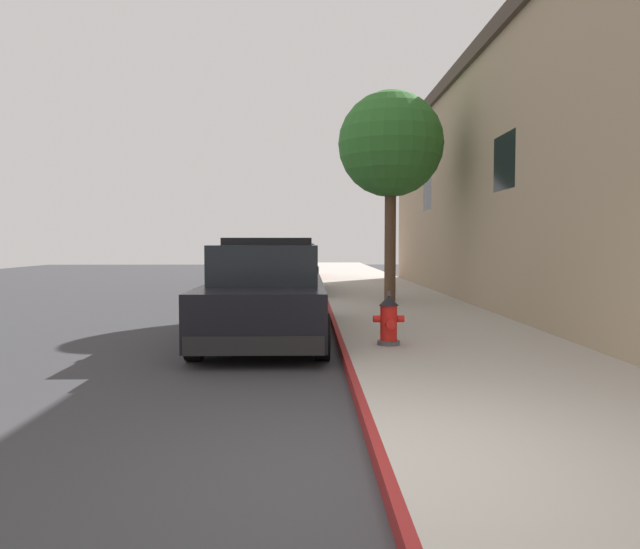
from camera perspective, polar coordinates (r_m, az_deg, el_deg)
name	(u,v)px	position (r m, az deg, el deg)	size (l,w,h in m)	color
ground_plane	(143,316)	(14.57, -16.37, -3.79)	(29.82, 60.00, 0.20)	#353538
sidewalk_pavement	(401,308)	(14.23, 7.68, -3.15)	(3.33, 60.00, 0.15)	#ADA89E
curb_painted_edge	(328,308)	(14.07, 0.79, -3.20)	(0.08, 60.00, 0.15)	maroon
police_cruiser	(267,295)	(9.94, -5.07, -1.93)	(1.94, 4.84, 1.68)	black
parked_car_silver_ahead	(287,271)	(18.26, -3.16, 0.33)	(1.94, 4.84, 1.56)	black
parked_car_dark_far	(294,263)	(25.31, -2.51, 1.08)	(1.94, 4.84, 1.56)	maroon
fire_hydrant	(389,320)	(8.64, 6.51, -4.32)	(0.44, 0.40, 0.76)	#4C4C51
street_tree	(391,145)	(15.21, 6.70, 12.01)	(2.58, 2.58, 5.15)	brown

